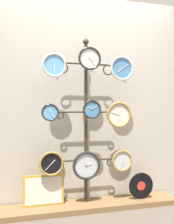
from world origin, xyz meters
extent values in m
plane|color=brown|center=(0.00, 0.00, 0.00)|extent=(12.00, 12.00, 0.00)
cube|color=#BCB2A3|center=(0.00, 0.57, 1.40)|extent=(4.40, 0.04, 2.80)
cube|color=brown|center=(0.00, 0.35, 0.03)|extent=(2.20, 0.36, 0.06)
cylinder|color=#382D1E|center=(0.00, 0.41, 0.01)|extent=(0.33, 0.33, 0.02)
cylinder|color=#382D1E|center=(0.00, 0.41, 0.94)|extent=(0.04, 0.04, 1.85)
sphere|color=#382D1E|center=(0.00, 0.41, 1.90)|extent=(0.07, 0.07, 0.07)
cylinder|color=#382D1E|center=(-0.14, 0.41, 1.65)|extent=(0.27, 0.02, 0.02)
torus|color=#382D1E|center=(-0.27, 0.41, 1.59)|extent=(0.13, 0.02, 0.13)
cylinder|color=#382D1E|center=(0.14, 0.41, 1.65)|extent=(0.27, 0.02, 0.02)
torus|color=#382D1E|center=(0.27, 0.41, 1.59)|extent=(0.13, 0.02, 0.13)
cylinder|color=#382D1E|center=(-0.15, 0.41, 1.09)|extent=(0.30, 0.02, 0.02)
torus|color=#382D1E|center=(-0.30, 0.41, 1.05)|extent=(0.09, 0.02, 0.09)
cylinder|color=#382D1E|center=(0.15, 0.41, 1.09)|extent=(0.30, 0.02, 0.02)
torus|color=#382D1E|center=(0.30, 0.41, 1.05)|extent=(0.09, 0.02, 0.09)
cylinder|color=#382D1E|center=(-0.15, 0.41, 0.54)|extent=(0.30, 0.02, 0.02)
torus|color=#382D1E|center=(-0.30, 0.41, 0.50)|extent=(0.10, 0.02, 0.10)
cylinder|color=#382D1E|center=(0.15, 0.41, 0.54)|extent=(0.30, 0.02, 0.02)
torus|color=#382D1E|center=(0.30, 0.41, 0.50)|extent=(0.10, 0.02, 0.10)
cylinder|color=#60A8DB|center=(-0.38, 0.32, 1.60)|extent=(0.24, 0.02, 0.24)
torus|color=silver|center=(-0.38, 0.30, 1.60)|extent=(0.26, 0.02, 0.26)
cylinder|color=silver|center=(-0.38, 0.30, 1.60)|extent=(0.01, 0.01, 0.01)
cube|color=silver|center=(-0.38, 0.30, 1.57)|extent=(0.01, 0.00, 0.06)
cube|color=silver|center=(-0.38, 0.30, 1.55)|extent=(0.01, 0.00, 0.09)
cylinder|color=silver|center=(0.02, 0.32, 1.69)|extent=(0.24, 0.02, 0.24)
torus|color=#262628|center=(0.02, 0.30, 1.69)|extent=(0.26, 0.02, 0.26)
cylinder|color=#262628|center=(0.02, 0.30, 1.69)|extent=(0.01, 0.01, 0.01)
cube|color=silver|center=(0.04, 0.30, 1.68)|extent=(0.06, 0.00, 0.03)
cube|color=silver|center=(0.04, 0.30, 1.65)|extent=(0.06, 0.00, 0.08)
cylinder|color=#4C84B2|center=(0.41, 0.33, 1.60)|extent=(0.26, 0.02, 0.26)
torus|color=silver|center=(0.41, 0.32, 1.60)|extent=(0.29, 0.03, 0.29)
cylinder|color=silver|center=(0.41, 0.32, 1.60)|extent=(0.02, 0.01, 0.02)
cube|color=silver|center=(0.39, 0.32, 1.58)|extent=(0.05, 0.00, 0.05)
cube|color=silver|center=(0.45, 0.32, 1.63)|extent=(0.09, 0.00, 0.06)
cylinder|color=#60A8DB|center=(-0.43, 0.31, 1.09)|extent=(0.17, 0.02, 0.17)
torus|color=#262628|center=(-0.43, 0.29, 1.09)|extent=(0.19, 0.02, 0.19)
cylinder|color=#262628|center=(-0.43, 0.29, 1.09)|extent=(0.01, 0.01, 0.01)
cube|color=silver|center=(-0.43, 0.29, 1.11)|extent=(0.01, 0.00, 0.04)
cube|color=silver|center=(-0.41, 0.29, 1.06)|extent=(0.04, 0.00, 0.06)
cylinder|color=#4C84B2|center=(0.04, 0.31, 1.12)|extent=(0.19, 0.02, 0.19)
torus|color=#262628|center=(0.04, 0.30, 1.12)|extent=(0.21, 0.02, 0.21)
cylinder|color=#262628|center=(0.04, 0.30, 1.12)|extent=(0.01, 0.01, 0.01)
cube|color=silver|center=(0.02, 0.30, 1.13)|extent=(0.04, 0.00, 0.03)
cube|color=silver|center=(0.07, 0.29, 1.14)|extent=(0.07, 0.00, 0.05)
cylinder|color=silver|center=(0.37, 0.33, 1.06)|extent=(0.27, 0.02, 0.27)
torus|color=#A58438|center=(0.37, 0.31, 1.06)|extent=(0.30, 0.03, 0.30)
cylinder|color=#A58438|center=(0.37, 0.31, 1.06)|extent=(0.02, 0.01, 0.02)
cube|color=silver|center=(0.37, 0.31, 1.03)|extent=(0.01, 0.00, 0.07)
cube|color=silver|center=(0.32, 0.31, 1.08)|extent=(0.10, 0.00, 0.04)
cylinder|color=black|center=(-0.41, 0.33, 0.53)|extent=(0.24, 0.02, 0.24)
torus|color=#A58438|center=(-0.41, 0.32, 0.53)|extent=(0.27, 0.02, 0.27)
cylinder|color=#A58438|center=(-0.41, 0.32, 0.53)|extent=(0.01, 0.01, 0.01)
cube|color=silver|center=(-0.39, 0.32, 0.55)|extent=(0.05, 0.00, 0.05)
cube|color=silver|center=(-0.44, 0.31, 0.50)|extent=(0.07, 0.00, 0.07)
cylinder|color=silver|center=(-0.02, 0.32, 0.49)|extent=(0.29, 0.02, 0.29)
torus|color=#262628|center=(-0.02, 0.31, 0.49)|extent=(0.32, 0.03, 0.32)
cylinder|color=#262628|center=(-0.02, 0.31, 0.49)|extent=(0.02, 0.01, 0.02)
cube|color=silver|center=(0.01, 0.31, 0.50)|extent=(0.07, 0.00, 0.03)
cube|color=silver|center=(-0.02, 0.31, 0.55)|extent=(0.02, 0.00, 0.11)
cylinder|color=silver|center=(0.41, 0.32, 0.53)|extent=(0.23, 0.02, 0.23)
torus|color=#A58438|center=(0.41, 0.30, 0.53)|extent=(0.25, 0.02, 0.25)
cylinder|color=#A58438|center=(0.41, 0.30, 0.53)|extent=(0.01, 0.01, 0.01)
cube|color=silver|center=(0.42, 0.30, 0.50)|extent=(0.03, 0.00, 0.05)
cube|color=silver|center=(0.39, 0.30, 0.48)|extent=(0.04, 0.00, 0.09)
cylinder|color=black|center=(0.65, 0.31, 0.22)|extent=(0.31, 0.01, 0.31)
cylinder|color=red|center=(0.65, 0.31, 0.22)|extent=(0.11, 0.00, 0.11)
cube|color=gold|center=(-0.49, 0.39, 0.23)|extent=(0.44, 0.02, 0.34)
cube|color=white|center=(-0.49, 0.38, 0.23)|extent=(0.40, 0.00, 0.30)
cube|color=white|center=(-0.34, 0.31, 1.45)|extent=(0.04, 0.00, 0.03)
cube|color=white|center=(0.05, 0.31, 1.54)|extent=(0.04, 0.00, 0.03)
cube|color=white|center=(0.45, 0.32, 1.44)|extent=(0.04, 0.00, 0.03)
camera|label=1|loc=(-0.79, -2.50, 1.10)|focal=42.00mm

